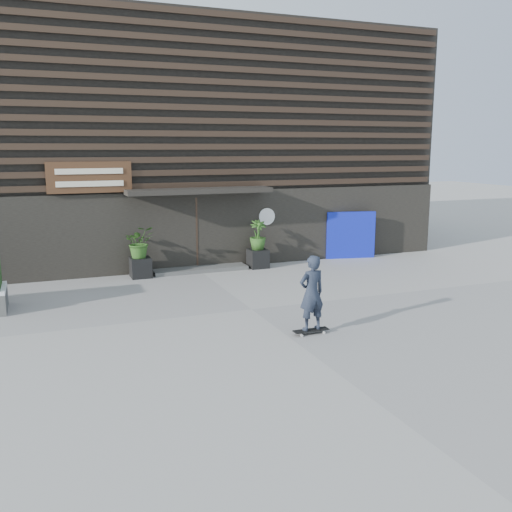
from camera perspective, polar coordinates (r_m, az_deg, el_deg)
name	(u,v)px	position (r m, az deg, el deg)	size (l,w,h in m)	color
ground	(252,309)	(13.65, -0.46, -5.44)	(80.00, 80.00, 0.00)	#9F9C97
entrance_step	(200,269)	(17.88, -5.72, -1.33)	(3.00, 0.80, 0.12)	#494946
planter_pot_left	(141,268)	(17.23, -11.65, -1.15)	(0.60, 0.60, 0.60)	black
bamboo_left	(140,242)	(17.09, -11.75, 1.40)	(0.86, 0.75, 0.96)	#2D591E
planter_pot_right	(258,259)	(18.23, 0.19, -0.26)	(0.60, 0.60, 0.60)	black
bamboo_right	(258,235)	(18.09, 0.20, 2.16)	(0.54, 0.54, 0.96)	#2D591E
blue_tarp	(351,235)	(19.99, 9.60, 2.11)	(1.75, 0.12, 1.64)	#0D17AC
building	(161,144)	(22.67, -9.65, 11.18)	(18.00, 11.00, 8.00)	black
skateboarder	(312,293)	(11.71, 5.68, -3.80)	(0.78, 0.44, 1.69)	black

